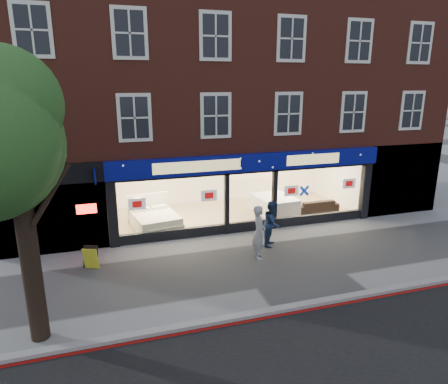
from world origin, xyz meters
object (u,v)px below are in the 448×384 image
pedestrian_grey (259,232)px  sofa (315,206)px  pedestrian_blue (272,223)px  mattress_stack (274,205)px  display_bed (155,220)px  a_board (91,258)px

pedestrian_grey → sofa: bearing=-35.0°
pedestrian_grey → pedestrian_blue: 1.28m
pedestrian_blue → pedestrian_grey: bearing=170.9°
mattress_stack → sofa: bearing=-12.2°
display_bed → pedestrian_blue: 5.02m
display_bed → pedestrian_grey: pedestrian_grey is taller
pedestrian_grey → pedestrian_blue: bearing=-30.8°
a_board → pedestrian_grey: bearing=12.4°
a_board → pedestrian_grey: size_ratio=0.40×
pedestrian_blue → sofa: bearing=-14.5°
mattress_stack → pedestrian_blue: (-1.55, -3.23, 0.38)m
mattress_stack → pedestrian_grey: size_ratio=1.12×
pedestrian_grey → pedestrian_blue: (0.91, 0.89, -0.09)m
sofa → pedestrian_grey: 5.77m
display_bed → pedestrian_blue: pedestrian_blue is taller
display_bed → sofa: (7.50, -0.16, -0.04)m
display_bed → pedestrian_blue: (4.02, -2.97, 0.43)m
display_bed → pedestrian_grey: (3.11, -3.86, 0.52)m
pedestrian_blue → mattress_stack: bearing=10.9°
mattress_stack → display_bed: bearing=-177.4°
display_bed → a_board: (-2.54, -2.97, -0.06)m
display_bed → mattress_stack: 5.58m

